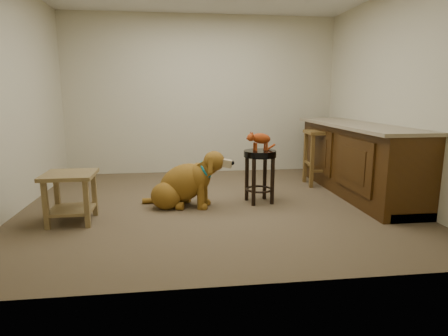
{
  "coord_description": "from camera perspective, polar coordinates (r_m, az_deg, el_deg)",
  "views": [
    {
      "loc": [
        -0.44,
        -4.38,
        1.32
      ],
      "look_at": [
        0.11,
        -0.01,
        0.45
      ],
      "focal_mm": 30.0,
      "sensor_mm": 36.0,
      "label": 1
    }
  ],
  "objects": [
    {
      "name": "tabby_kitten",
      "position": [
        4.54,
        5.41,
        4.41
      ],
      "size": [
        0.4,
        0.2,
        0.26
      ],
      "rotation": [
        0.0,
        0.0,
        0.16
      ],
      "color": "maroon",
      "rests_on": "padded_stool"
    },
    {
      "name": "side_table",
      "position": [
        4.19,
        -22.34,
        -3.12
      ],
      "size": [
        0.51,
        0.51,
        0.53
      ],
      "rotation": [
        0.0,
        0.0,
        0.01
      ],
      "color": "brown",
      "rests_on": "ground"
    },
    {
      "name": "cabinet_run",
      "position": [
        5.33,
        19.47,
        1.02
      ],
      "size": [
        0.7,
        2.56,
        0.94
      ],
      "color": "#3E240B",
      "rests_on": "ground"
    },
    {
      "name": "golden_retriever",
      "position": [
        4.48,
        -6.12,
        -2.46
      ],
      "size": [
        1.09,
        0.66,
        0.72
      ],
      "rotation": [
        0.0,
        0.0,
        -0.29
      ],
      "color": "brown",
      "rests_on": "ground"
    },
    {
      "name": "wood_stool",
      "position": [
        5.67,
        14.45,
        1.66
      ],
      "size": [
        0.46,
        0.46,
        0.8
      ],
      "rotation": [
        0.0,
        0.0,
        -0.06
      ],
      "color": "brown",
      "rests_on": "ground"
    },
    {
      "name": "padded_stool",
      "position": [
        4.59,
        5.45,
        0.34
      ],
      "size": [
        0.4,
        0.4,
        0.65
      ],
      "rotation": [
        0.0,
        0.0,
        0.16
      ],
      "color": "black",
      "rests_on": "ground"
    },
    {
      "name": "room_shell",
      "position": [
        4.42,
        -1.55,
        15.79
      ],
      "size": [
        4.54,
        4.04,
        2.62
      ],
      "color": "beige",
      "rests_on": "ground"
    },
    {
      "name": "floor",
      "position": [
        4.6,
        -1.44,
        -5.51
      ],
      "size": [
        4.5,
        4.0,
        0.01
      ],
      "primitive_type": "cube",
      "color": "brown",
      "rests_on": "ground"
    }
  ]
}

